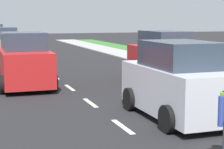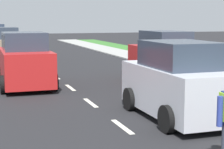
# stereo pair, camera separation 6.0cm
# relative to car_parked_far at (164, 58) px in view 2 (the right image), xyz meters

# --- Properties ---
(ground_plane) EXTENTS (96.00, 96.00, 0.00)m
(ground_plane) POSITION_rel_car_parked_far_xyz_m (-4.20, 9.02, -1.02)
(ground_plane) COLOR black
(lane_center_line) EXTENTS (0.14, 46.40, 0.01)m
(lane_center_line) POSITION_rel_car_parked_far_xyz_m (-4.20, 13.22, -1.01)
(lane_center_line) COLOR silver
(lane_center_line) RESTS_ON ground
(car_parked_far) EXTENTS (1.91, 4.33, 2.19)m
(car_parked_far) POSITION_rel_car_parked_far_xyz_m (0.00, 0.00, 0.00)
(car_parked_far) COLOR red
(car_parked_far) RESTS_ON ground
(car_outgoing_ahead) EXTENTS (2.05, 4.00, 2.11)m
(car_outgoing_ahead) POSITION_rel_car_parked_far_xyz_m (-2.44, -5.90, -0.04)
(car_outgoing_ahead) COLOR silver
(car_outgoing_ahead) RESTS_ON ground
(car_oncoming_second) EXTENTS (2.07, 3.93, 2.19)m
(car_oncoming_second) POSITION_rel_car_parked_far_xyz_m (-6.08, 9.71, -0.00)
(car_oncoming_second) COLOR gray
(car_oncoming_second) RESTS_ON ground
(car_oncoming_lead) EXTENTS (2.08, 4.05, 2.18)m
(car_oncoming_lead) POSITION_rel_car_parked_far_xyz_m (-5.85, 0.53, -0.01)
(car_oncoming_lead) COLOR red
(car_oncoming_lead) RESTS_ON ground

